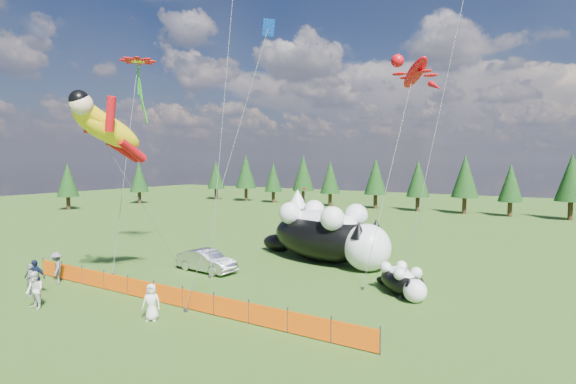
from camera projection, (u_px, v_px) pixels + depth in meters
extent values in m
plane|color=#153609|center=(209.00, 290.00, 24.80)|extent=(160.00, 160.00, 0.00)
cylinder|color=#262626|center=(43.00, 266.00, 28.01)|extent=(0.06, 0.06, 1.10)
cylinder|color=#262626|center=(62.00, 270.00, 26.96)|extent=(0.06, 0.06, 1.10)
cylinder|color=#262626|center=(82.00, 275.00, 25.91)|extent=(0.06, 0.06, 1.10)
cylinder|color=#262626|center=(104.00, 280.00, 24.86)|extent=(0.06, 0.06, 1.10)
cylinder|color=#262626|center=(128.00, 285.00, 23.80)|extent=(0.06, 0.06, 1.10)
cylinder|color=#262626|center=(154.00, 291.00, 22.75)|extent=(0.06, 0.06, 1.10)
cylinder|color=#262626|center=(182.00, 297.00, 21.70)|extent=(0.06, 0.06, 1.10)
cylinder|color=#262626|center=(214.00, 304.00, 20.64)|extent=(0.06, 0.06, 1.10)
cylinder|color=#262626|center=(249.00, 312.00, 19.59)|extent=(0.06, 0.06, 1.10)
cylinder|color=#262626|center=(288.00, 320.00, 18.54)|extent=(0.06, 0.06, 1.10)
cylinder|color=#262626|center=(331.00, 330.00, 17.49)|extent=(0.06, 0.06, 1.10)
cylinder|color=#262626|center=(380.00, 341.00, 16.43)|extent=(0.06, 0.06, 1.10)
cube|color=#FF5505|center=(52.00, 269.00, 27.49)|extent=(2.00, 0.04, 0.90)
cube|color=#FF5505|center=(72.00, 273.00, 26.44)|extent=(2.00, 0.04, 0.90)
cube|color=#FF5505|center=(93.00, 278.00, 25.39)|extent=(2.00, 0.04, 0.90)
cube|color=#FF5505|center=(116.00, 283.00, 24.33)|extent=(2.00, 0.04, 0.90)
cube|color=#FF5505|center=(141.00, 289.00, 23.28)|extent=(2.00, 0.04, 0.90)
cube|color=#FF5505|center=(168.00, 295.00, 22.23)|extent=(2.00, 0.04, 0.90)
cube|color=#FF5505|center=(198.00, 301.00, 21.17)|extent=(2.00, 0.04, 0.90)
cube|color=#FF5505|center=(231.00, 309.00, 20.12)|extent=(2.00, 0.04, 0.90)
cube|color=#FF5505|center=(268.00, 317.00, 19.07)|extent=(2.00, 0.04, 0.90)
cube|color=#FF5505|center=(309.00, 326.00, 18.02)|extent=(2.00, 0.04, 0.90)
cube|color=#FF5505|center=(355.00, 336.00, 16.96)|extent=(2.00, 0.04, 0.90)
ellipsoid|color=black|center=(321.00, 237.00, 31.89)|extent=(9.38, 6.14, 3.45)
ellipsoid|color=white|center=(321.00, 225.00, 31.83)|extent=(7.04, 4.48, 2.11)
sphere|color=white|center=(367.00, 247.00, 28.96)|extent=(3.07, 3.07, 3.07)
sphere|color=#CD5053|center=(384.00, 250.00, 28.01)|extent=(0.43, 0.43, 0.43)
ellipsoid|color=black|center=(278.00, 243.00, 35.32)|extent=(2.94, 2.00, 1.34)
cone|color=black|center=(359.00, 230.00, 28.25)|extent=(1.07, 1.07, 1.07)
cone|color=black|center=(376.00, 227.00, 29.51)|extent=(1.07, 1.07, 1.07)
sphere|color=white|center=(356.00, 215.00, 31.08)|extent=(1.61, 1.61, 1.61)
sphere|color=white|center=(332.00, 218.00, 29.39)|extent=(1.61, 1.61, 1.61)
sphere|color=white|center=(314.00, 211.00, 34.02)|extent=(1.61, 1.61, 1.61)
sphere|color=white|center=(290.00, 213.00, 32.33)|extent=(1.61, 1.61, 1.61)
ellipsoid|color=black|center=(400.00, 281.00, 24.06)|extent=(3.48, 3.44, 1.33)
ellipsoid|color=white|center=(400.00, 275.00, 24.04)|extent=(2.58, 2.55, 0.82)
sphere|color=white|center=(415.00, 291.00, 22.56)|extent=(1.19, 1.19, 1.19)
sphere|color=#CD5053|center=(420.00, 294.00, 22.07)|extent=(0.17, 0.17, 0.17)
ellipsoid|color=black|center=(385.00, 280.00, 25.81)|extent=(1.11, 1.09, 0.52)
cone|color=black|center=(409.00, 282.00, 22.44)|extent=(0.41, 0.41, 0.41)
cone|color=black|center=(422.00, 281.00, 22.61)|extent=(0.41, 0.41, 0.41)
sphere|color=white|center=(416.00, 273.00, 23.35)|extent=(0.62, 0.62, 0.62)
sphere|color=white|center=(399.00, 274.00, 23.11)|extent=(0.62, 0.62, 0.62)
sphere|color=white|center=(402.00, 266.00, 24.85)|extent=(0.62, 0.62, 0.62)
sphere|color=white|center=(386.00, 267.00, 24.62)|extent=(0.62, 0.62, 0.62)
imported|color=silver|center=(207.00, 261.00, 28.86)|extent=(4.36, 1.82, 1.40)
imported|color=slate|center=(30.00, 280.00, 23.65)|extent=(0.70, 0.53, 1.71)
imported|color=white|center=(35.00, 290.00, 21.52)|extent=(0.89, 0.52, 1.82)
imported|color=#131A35|center=(35.00, 277.00, 23.77)|extent=(1.25, 1.02, 1.90)
imported|color=slate|center=(56.00, 268.00, 25.94)|extent=(1.35, 1.19, 1.87)
imported|color=white|center=(151.00, 302.00, 20.00)|extent=(0.96, 0.85, 1.66)
cylinder|color=#595959|center=(147.00, 204.00, 27.28)|extent=(0.03, 0.03, 10.31)
cube|color=#262626|center=(179.00, 266.00, 30.02)|extent=(0.15, 0.15, 0.16)
cylinder|color=#595959|center=(391.00, 171.00, 27.24)|extent=(0.03, 0.03, 14.61)
cube|color=#262626|center=(363.00, 288.00, 24.85)|extent=(0.15, 0.15, 0.16)
cylinder|color=#595959|center=(126.00, 160.00, 29.85)|extent=(0.03, 0.03, 14.99)
cube|color=#262626|center=(113.00, 275.00, 27.77)|extent=(0.15, 0.15, 0.16)
cube|color=green|center=(139.00, 94.00, 32.10)|extent=(0.19, 0.19, 4.13)
cylinder|color=#595959|center=(222.00, 127.00, 28.51)|extent=(0.03, 0.03, 18.60)
cube|color=#262626|center=(210.00, 276.00, 27.36)|extent=(0.15, 0.15, 0.16)
cylinder|color=#595959|center=(448.00, 70.00, 23.71)|extent=(0.03, 0.03, 24.26)
cube|color=#262626|center=(400.00, 297.00, 23.28)|extent=(0.15, 0.15, 0.16)
cylinder|color=#595959|center=(226.00, 171.00, 20.67)|extent=(0.03, 0.03, 13.56)
cube|color=#262626|center=(186.00, 310.00, 21.18)|extent=(0.15, 0.15, 0.16)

